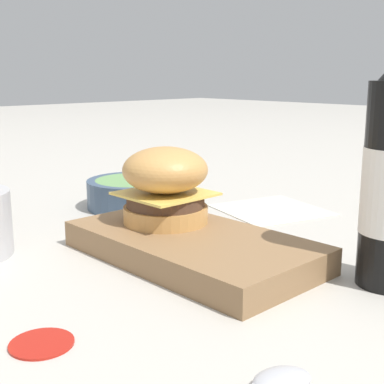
{
  "coord_description": "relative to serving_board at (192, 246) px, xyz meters",
  "views": [
    {
      "loc": [
        -0.49,
        0.42,
        0.21
      ],
      "look_at": [
        -0.06,
        0.01,
        0.08
      ],
      "focal_mm": 50.0,
      "sensor_mm": 36.0,
      "label": 1
    }
  ],
  "objects": [
    {
      "name": "burger",
      "position": [
        0.06,
        -0.01,
        0.06
      ],
      "size": [
        0.11,
        0.11,
        0.1
      ],
      "color": "tan",
      "rests_on": "serving_board"
    },
    {
      "name": "ketchup_puddle",
      "position": [
        -0.07,
        0.23,
        -0.01
      ],
      "size": [
        0.05,
        0.05,
        0.0
      ],
      "color": "#B21E14",
      "rests_on": "ground_plane"
    },
    {
      "name": "side_bowl",
      "position": [
        0.25,
        -0.1,
        0.01
      ],
      "size": [
        0.15,
        0.15,
        0.05
      ],
      "color": "#384C66",
      "rests_on": "ground_plane"
    },
    {
      "name": "parchment_square",
      "position": [
        0.08,
        -0.25,
        -0.01
      ],
      "size": [
        0.19,
        0.19,
        0.0
      ],
      "color": "beige",
      "rests_on": "ground_plane"
    },
    {
      "name": "ground_plane",
      "position": [
        0.06,
        -0.01,
        -0.02
      ],
      "size": [
        6.0,
        6.0,
        0.0
      ],
      "primitive_type": "plane",
      "color": "#B7B2A8"
    },
    {
      "name": "serving_board",
      "position": [
        0.0,
        0.0,
        0.0
      ],
      "size": [
        0.3,
        0.16,
        0.03
      ],
      "color": "olive",
      "rests_on": "ground_plane"
    }
  ]
}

